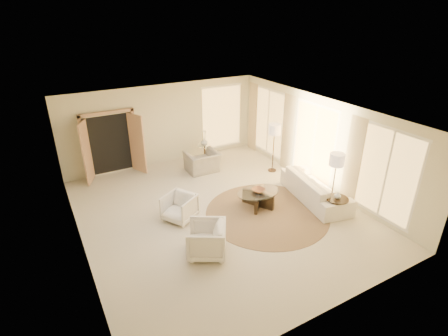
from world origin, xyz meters
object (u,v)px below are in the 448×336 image
sofa (315,188)px  coffee_table (258,197)px  accent_chair (202,159)px  end_vase (338,195)px  end_table (336,204)px  floor_lamp_near (274,131)px  bowl (258,190)px  side_table (205,151)px  armchair_right (206,238)px  armchair_left (179,206)px  floor_lamp_far (337,162)px  side_vase (204,142)px

sofa → coffee_table: size_ratio=1.79×
accent_chair → end_vase: 4.70m
sofa → end_table: 0.99m
floor_lamp_near → bowl: size_ratio=4.65×
side_table → end_vase: bearing=-74.9°
side_table → accent_chair: bearing=-121.2°
floor_lamp_near → coffee_table: bearing=-135.9°
sofa → end_vase: 1.03m
armchair_right → coffee_table: 2.49m
end_table → floor_lamp_near: floor_lamp_near is taller
sofa → end_vase: bearing=-179.2°
armchair_left → end_table: bearing=31.3°
armchair_right → accent_chair: (1.86, 4.02, 0.04)m
armchair_left → bowl: bearing=46.6°
armchair_left → end_vase: armchair_left is taller
armchair_left → end_table: (3.69, -1.92, -0.00)m
coffee_table → floor_lamp_near: size_ratio=0.84×
sofa → accent_chair: 3.90m
side_table → floor_lamp_far: 5.07m
armchair_right → end_table: 3.73m
accent_chair → side_table: bearing=-120.3°
floor_lamp_near → side_vase: size_ratio=6.09×
end_table → side_vase: (-1.38, 5.11, 0.33)m
coffee_table → end_table: size_ratio=2.35×
floor_lamp_near → floor_lamp_far: 2.75m
end_table → armchair_right: bearing=175.5°
bowl → armchair_left: bearing=167.8°
armchair_left → floor_lamp_far: bearing=37.9°
armchair_right → end_vase: 3.74m
end_table → side_table: size_ratio=1.02×
sofa → bowl: sofa is taller
accent_chair → coffee_table: 2.88m
side_table → side_vase: side_vase is taller
floor_lamp_far → end_vase: 0.88m
armchair_left → side_table: armchair_left is taller
floor_lamp_far → end_table: bearing=-120.9°
end_table → side_table: (-1.38, 5.11, -0.03)m
armchair_right → end_table: (3.72, -0.29, -0.05)m
armchair_left → armchair_right: size_ratio=0.91×
coffee_table → end_table: (1.52, -1.46, 0.09)m
coffee_table → side_table: size_ratio=2.39×
side_table → floor_lamp_near: size_ratio=0.35×
armchair_right → floor_lamp_far: (3.97, 0.13, 0.96)m
coffee_table → end_vase: (1.52, -1.46, 0.36)m
side_vase → sofa: bearing=-69.5°
sofa → coffee_table: sofa is taller
floor_lamp_far → side_table: bearing=109.2°
side_table → end_vase: (1.38, -5.11, 0.30)m
floor_lamp_near → floor_lamp_far: (0.00, -2.75, -0.03)m
armchair_right → accent_chair: bearing=-174.1°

